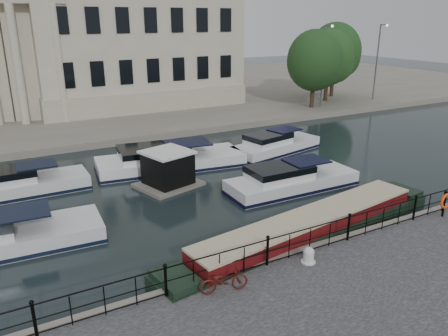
{
  "coord_description": "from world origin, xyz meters",
  "views": [
    {
      "loc": [
        -8.21,
        -13.92,
        9.27
      ],
      "look_at": [
        0.5,
        2.0,
        3.0
      ],
      "focal_mm": 35.0,
      "sensor_mm": 36.0,
      "label": 1
    }
  ],
  "objects_px": {
    "harbour_hut": "(168,170)",
    "bicycle": "(224,280)",
    "mooring_bollard": "(309,255)",
    "life_ring_post": "(446,201)",
    "narrowboat": "(311,232)"
  },
  "relations": [
    {
      "from": "narrowboat",
      "to": "mooring_bollard",
      "type": "bearing_deg",
      "value": -139.31
    },
    {
      "from": "harbour_hut",
      "to": "bicycle",
      "type": "bearing_deg",
      "value": -118.28
    },
    {
      "from": "bicycle",
      "to": "harbour_hut",
      "type": "height_order",
      "value": "harbour_hut"
    },
    {
      "from": "bicycle",
      "to": "mooring_bollard",
      "type": "bearing_deg",
      "value": -76.73
    },
    {
      "from": "harbour_hut",
      "to": "mooring_bollard",
      "type": "bearing_deg",
      "value": -99.8
    },
    {
      "from": "bicycle",
      "to": "harbour_hut",
      "type": "relative_size",
      "value": 0.42
    },
    {
      "from": "narrowboat",
      "to": "life_ring_post",
      "type": "bearing_deg",
      "value": -26.21
    },
    {
      "from": "harbour_hut",
      "to": "life_ring_post",
      "type": "bearing_deg",
      "value": -66.11
    },
    {
      "from": "bicycle",
      "to": "mooring_bollard",
      "type": "distance_m",
      "value": 3.69
    },
    {
      "from": "life_ring_post",
      "to": "narrowboat",
      "type": "bearing_deg",
      "value": 161.75
    },
    {
      "from": "bicycle",
      "to": "harbour_hut",
      "type": "distance_m",
      "value": 11.6
    },
    {
      "from": "mooring_bollard",
      "to": "harbour_hut",
      "type": "relative_size",
      "value": 0.16
    },
    {
      "from": "mooring_bollard",
      "to": "life_ring_post",
      "type": "xyz_separation_m",
      "value": [
        8.02,
        0.11,
        0.49
      ]
    },
    {
      "from": "bicycle",
      "to": "mooring_bollard",
      "type": "height_order",
      "value": "bicycle"
    },
    {
      "from": "narrowboat",
      "to": "harbour_hut",
      "type": "bearing_deg",
      "value": 100.62
    }
  ]
}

